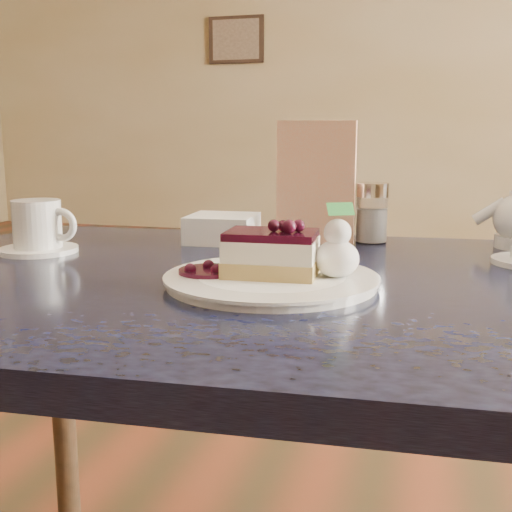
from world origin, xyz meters
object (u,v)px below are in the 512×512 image
(dessert_plate, at_px, (271,280))
(coffee_set, at_px, (39,229))
(main_table, at_px, (278,331))
(cheesecake_slice, at_px, (271,254))

(dessert_plate, bearing_deg, coffee_set, 163.97)
(main_table, height_order, dessert_plate, dessert_plate)
(dessert_plate, xyz_separation_m, coffee_set, (-0.41, 0.12, 0.03))
(main_table, bearing_deg, dessert_plate, -90.00)
(dessert_plate, height_order, cheesecake_slice, cheesecake_slice)
(dessert_plate, height_order, coffee_set, coffee_set)
(main_table, relative_size, dessert_plate, 4.51)
(cheesecake_slice, bearing_deg, main_table, 90.00)
(cheesecake_slice, bearing_deg, coffee_set, 160.52)
(main_table, height_order, coffee_set, coffee_set)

